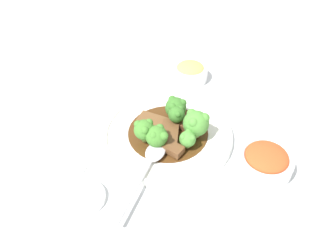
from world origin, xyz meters
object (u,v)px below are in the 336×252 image
at_px(sauce_dish, 85,197).
at_px(serving_spoon, 152,158).
at_px(beef_strip_1, 170,133).
at_px(broccoli_floret_2, 159,137).
at_px(broccoli_floret_0, 176,107).
at_px(broccoli_floret_5, 188,139).
at_px(beef_strip_0, 190,122).
at_px(side_bowl_kimchi, 265,161).
at_px(broccoli_floret_4, 177,114).
at_px(side_bowl_appetizer, 190,72).
at_px(beef_strip_3, 153,120).
at_px(broccoli_floret_3, 196,123).
at_px(main_plate, 168,134).
at_px(broccoli_floret_1, 144,129).
at_px(beef_strip_2, 172,148).

bearing_deg(sauce_dish, serving_spoon, 151.01).
height_order(beef_strip_1, broccoli_floret_2, broccoli_floret_2).
height_order(broccoli_floret_0, broccoli_floret_5, broccoli_floret_0).
height_order(beef_strip_0, broccoli_floret_5, broccoli_floret_5).
bearing_deg(broccoli_floret_2, beef_strip_0, 163.12).
distance_m(broccoli_floret_0, side_bowl_kimchi, 0.23).
height_order(broccoli_floret_4, side_bowl_appetizer, broccoli_floret_4).
xyz_separation_m(beef_strip_3, broccoli_floret_3, (-0.00, 0.10, 0.03)).
bearing_deg(serving_spoon, beef_strip_3, -150.64).
xyz_separation_m(broccoli_floret_2, broccoli_floret_4, (-0.08, 0.00, 0.00)).
relative_size(broccoli_floret_4, sauce_dish, 0.62).
bearing_deg(beef_strip_0, main_plate, -36.68).
distance_m(broccoli_floret_1, side_bowl_appetizer, 0.27).
height_order(side_bowl_appetizer, sauce_dish, side_bowl_appetizer).
bearing_deg(beef_strip_2, broccoli_floret_4, -159.68).
bearing_deg(beef_strip_3, broccoli_floret_1, 13.57).
xyz_separation_m(broccoli_floret_3, side_bowl_kimchi, (0.01, 0.16, -0.03)).
distance_m(beef_strip_0, beef_strip_3, 0.08).
bearing_deg(side_bowl_kimchi, beef_strip_0, -101.12).
xyz_separation_m(broccoli_floret_1, broccoli_floret_5, (-0.03, 0.09, -0.01)).
height_order(broccoli_floret_3, broccoli_floret_4, broccoli_floret_3).
xyz_separation_m(beef_strip_0, broccoli_floret_2, (0.09, -0.03, 0.02)).
height_order(beef_strip_0, sauce_dish, beef_strip_0).
relative_size(beef_strip_0, sauce_dish, 0.82).
height_order(side_bowl_kimchi, sauce_dish, side_bowl_kimchi).
bearing_deg(side_bowl_kimchi, beef_strip_1, -85.36).
bearing_deg(side_bowl_appetizer, side_bowl_kimchi, 51.12).
xyz_separation_m(beef_strip_3, broccoli_floret_1, (0.06, 0.01, 0.03)).
bearing_deg(broccoli_floret_3, broccoli_floret_2, -40.17).
xyz_separation_m(broccoli_floret_2, broccoli_floret_5, (-0.03, 0.05, -0.00)).
xyz_separation_m(broccoli_floret_5, side_bowl_kimchi, (-0.03, 0.16, -0.02)).
xyz_separation_m(broccoli_floret_1, sauce_dish, (0.17, -0.03, -0.04)).
relative_size(beef_strip_2, serving_spoon, 0.25).
height_order(broccoli_floret_5, sauce_dish, broccoli_floret_5).
distance_m(side_bowl_kimchi, side_bowl_appetizer, 0.34).
relative_size(beef_strip_3, sauce_dish, 0.89).
xyz_separation_m(broccoli_floret_3, broccoli_floret_4, (-0.01, -0.05, -0.01)).
bearing_deg(broccoli_floret_1, beef_strip_1, 135.20).
bearing_deg(broccoli_floret_5, beef_strip_3, -107.50).
height_order(beef_strip_2, broccoli_floret_1, broccoli_floret_1).
relative_size(beef_strip_0, broccoli_floret_3, 1.01).
xyz_separation_m(beef_strip_2, broccoli_floret_3, (-0.06, 0.02, 0.03)).
xyz_separation_m(broccoli_floret_5, sauce_dish, (0.20, -0.12, -0.04)).
height_order(beef_strip_0, side_bowl_kimchi, side_bowl_kimchi).
bearing_deg(main_plate, broccoli_floret_4, 165.75).
relative_size(main_plate, sauce_dish, 3.66).
bearing_deg(main_plate, broccoli_floret_1, -32.39).
relative_size(beef_strip_2, sauce_dish, 0.65).
height_order(beef_strip_2, sauce_dish, beef_strip_2).
relative_size(main_plate, serving_spoon, 1.40).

